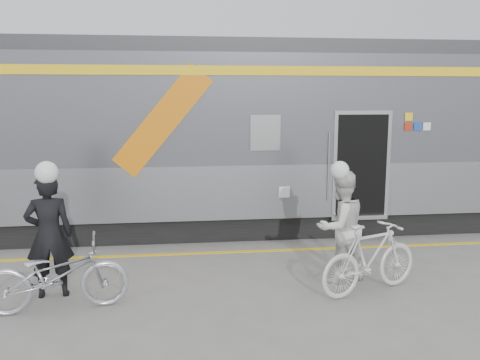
{
  "coord_description": "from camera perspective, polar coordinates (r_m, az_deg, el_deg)",
  "views": [
    {
      "loc": [
        -0.81,
        -7.19,
        2.99
      ],
      "look_at": [
        0.26,
        1.6,
        1.5
      ],
      "focal_mm": 38.0,
      "sensor_mm": 36.0,
      "label": 1
    }
  ],
  "objects": [
    {
      "name": "woman",
      "position": [
        8.33,
        11.21,
        -5.16
      ],
      "size": [
        1.07,
        0.96,
        1.8
      ],
      "primitive_type": "imported",
      "rotation": [
        0.0,
        0.0,
        3.52
      ],
      "color": "silver",
      "rests_on": "ground"
    },
    {
      "name": "bicycle_left",
      "position": [
        7.62,
        -19.95,
        -9.99
      ],
      "size": [
        2.05,
        0.97,
        1.03
      ],
      "primitive_type": "imported",
      "rotation": [
        0.0,
        0.0,
        1.72
      ],
      "color": "#B4B8BD",
      "rests_on": "ground"
    },
    {
      "name": "safety_strip",
      "position": [
        9.84,
        -1.9,
        -8.12
      ],
      "size": [
        24.0,
        0.12,
        0.01
      ],
      "primitive_type": "cube",
      "color": "yellow",
      "rests_on": "ground"
    },
    {
      "name": "bicycle_right",
      "position": [
        8.03,
        14.41,
        -8.47
      ],
      "size": [
        1.88,
        1.15,
        1.09
      ],
      "primitive_type": "imported",
      "rotation": [
        0.0,
        0.0,
        1.95
      ],
      "color": "silver",
      "rests_on": "ground"
    },
    {
      "name": "helmet_man",
      "position": [
        7.85,
        -21.12,
        1.95
      ],
      "size": [
        0.33,
        0.33,
        0.33
      ],
      "primitive_type": "sphere",
      "color": "white",
      "rests_on": "man"
    },
    {
      "name": "man",
      "position": [
        8.06,
        -20.64,
        -5.84
      ],
      "size": [
        0.74,
        0.54,
        1.88
      ],
      "primitive_type": "imported",
      "rotation": [
        0.0,
        0.0,
        3.29
      ],
      "color": "black",
      "rests_on": "ground"
    },
    {
      "name": "helmet_woman",
      "position": [
        8.13,
        11.45,
        1.99
      ],
      "size": [
        0.29,
        0.29,
        0.29
      ],
      "primitive_type": "sphere",
      "color": "white",
      "rests_on": "woman"
    },
    {
      "name": "train",
      "position": [
        11.52,
        0.64,
        4.9
      ],
      "size": [
        24.0,
        3.17,
        4.1
      ],
      "color": "black",
      "rests_on": "ground"
    },
    {
      "name": "ground",
      "position": [
        7.83,
        -0.48,
        -12.9
      ],
      "size": [
        90.0,
        90.0,
        0.0
      ],
      "primitive_type": "plane",
      "color": "slate",
      "rests_on": "ground"
    }
  ]
}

